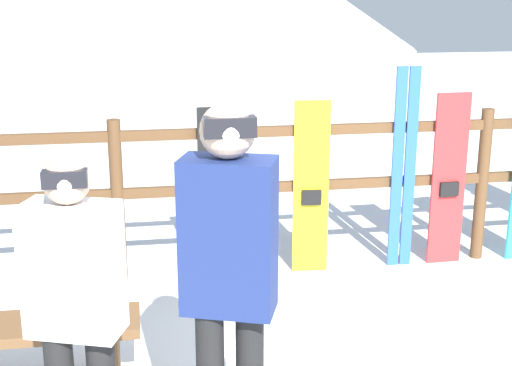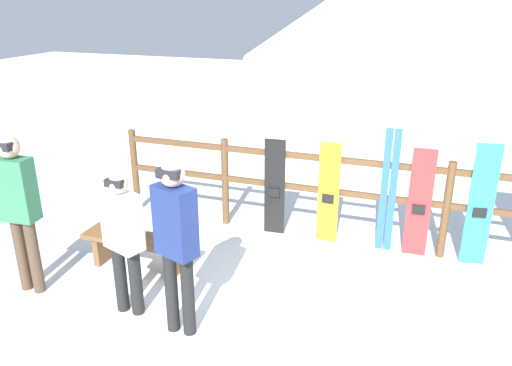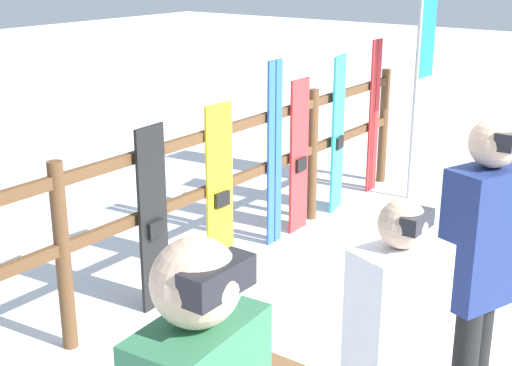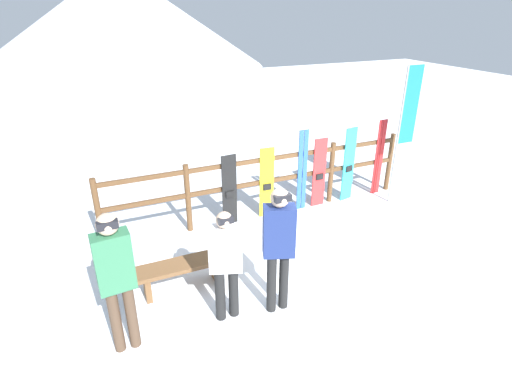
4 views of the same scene
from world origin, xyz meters
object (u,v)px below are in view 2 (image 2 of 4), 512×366
Objects in this scene: bench at (136,245)px; ski_pair_blue at (388,192)px; snowboard_yellow at (328,193)px; snowboard_cyan at (480,206)px; person_plaid_green at (18,202)px; snowboard_red at (419,204)px; person_navy at (176,236)px; snowboard_black_stripe at (275,188)px; person_white at (123,235)px.

bench is 0.81× the size of ski_pair_blue.
snowboard_cyan is at bearing 0.00° from snowboard_yellow.
snowboard_red is (4.04, 2.31, -0.37)m from person_plaid_green.
ski_pair_blue is at bearing 54.69° from person_navy.
person_plaid_green is at bearing -137.34° from bench.
snowboard_black_stripe is at bearing -179.87° from ski_pair_blue.
person_navy reaches higher than snowboard_black_stripe.
snowboard_yellow is at bearing -179.73° from ski_pair_blue.
person_plaid_green is at bearing 176.94° from person_navy.
snowboard_black_stripe is 0.75m from snowboard_yellow.
person_white is 0.86× the size of person_plaid_green.
snowboard_black_stripe is at bearing 69.15° from person_white.
person_white is 0.95× the size of ski_pair_blue.
bench is 0.96× the size of snowboard_yellow.
snowboard_yellow is 0.89× the size of snowboard_cyan.
snowboard_black_stripe is (2.15, 2.31, -0.40)m from person_plaid_green.
person_plaid_green is 4.66m from snowboard_red.
snowboard_yellow is 1.84m from snowboard_cyan.
person_navy is 1.09× the size of ski_pair_blue.
snowboard_yellow is 0.98× the size of snowboard_red.
snowboard_yellow is (1.62, 2.29, -0.21)m from person_white.
person_plaid_green reaches higher than person_navy.
snowboard_yellow is at bearing -180.00° from snowboard_red.
snowboard_cyan is at bearing 25.98° from person_plaid_green.
ski_pair_blue reaches higher than snowboard_black_stripe.
person_plaid_green is 1.30× the size of snowboard_yellow.
person_white is at bearing -125.26° from snowboard_yellow.
person_navy is at bearing -139.20° from snowboard_cyan.
snowboard_yellow is (0.95, 2.41, -0.37)m from person_navy.
person_navy is 1.28× the size of snowboard_yellow.
bench is at bearing -130.29° from snowboard_black_stripe.
bench is at bearing 139.69° from person_navy.
snowboard_red is 0.92× the size of snowboard_cyan.
ski_pair_blue is at bearing 43.96° from person_white.
person_navy is at bearing -94.86° from snowboard_black_stripe.
person_navy is 1.31× the size of snowboard_black_stripe.
snowboard_black_stripe is 0.98× the size of snowboard_yellow.
snowboard_red is at bearing 25.39° from bench.
person_plaid_green is at bearing -179.20° from person_white.
snowboard_cyan is (4.73, 2.31, -0.31)m from person_plaid_green.
person_white reaches higher than snowboard_yellow.
bench is at bearing -151.54° from ski_pair_blue.
person_navy is 2.97m from ski_pair_blue.
ski_pair_blue is at bearing 0.27° from snowboard_yellow.
snowboard_cyan is at bearing 21.27° from bench.
snowboard_red is (1.15, 0.00, 0.02)m from snowboard_yellow.
person_plaid_green is at bearing -141.43° from snowboard_yellow.
person_white is 3.59m from snowboard_red.
person_plaid_green is 3.72m from snowboard_yellow.
snowboard_black_stripe is at bearing 85.14° from person_navy.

